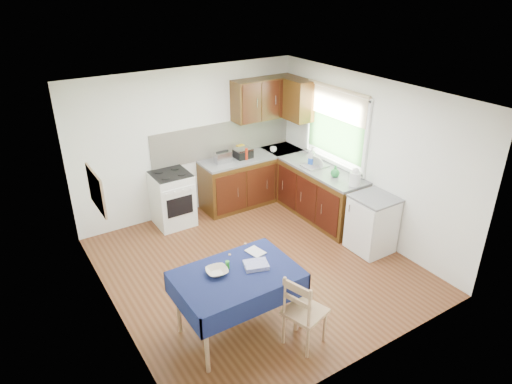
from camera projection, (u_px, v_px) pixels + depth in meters
floor at (257, 266)px, 6.60m from camera, size 4.20×4.20×0.00m
ceiling at (257, 94)px, 5.51m from camera, size 4.00×4.20×0.02m
wall_back at (189, 143)px, 7.65m from camera, size 4.00×0.02×2.50m
wall_front at (372, 265)px, 4.46m from camera, size 4.00×0.02×2.50m
wall_left at (106, 229)px, 5.09m from camera, size 0.02×4.20×2.50m
wall_right at (366, 158)px, 7.02m from camera, size 0.02×4.20×2.50m
base_cabinets at (283, 186)px, 8.02m from camera, size 1.90×2.30×0.86m
worktop_back at (252, 156)px, 8.09m from camera, size 1.90×0.60×0.04m
worktop_right at (322, 170)px, 7.53m from camera, size 0.60×1.70×0.04m
worktop_corner at (282, 150)px, 8.40m from camera, size 0.60×0.60×0.04m
splashback at (224, 139)px, 7.97m from camera, size 2.70×0.02×0.60m
upper_cabinets at (275, 99)px, 7.90m from camera, size 1.20×0.85×0.70m
stove at (172, 199)px, 7.52m from camera, size 0.60×0.61×0.92m
window at (336, 122)px, 7.36m from camera, size 0.04×1.48×1.26m
fridge at (372, 224)px, 6.81m from camera, size 0.58×0.60×0.89m
corkboard at (96, 190)px, 5.18m from camera, size 0.04×0.62×0.47m
dining_table at (237, 281)px, 5.10m from camera, size 1.36×0.92×0.82m
chair_far at (231, 272)px, 5.72m from camera, size 0.48×0.48×0.84m
chair_near at (303, 310)px, 5.00m from camera, size 0.51×0.51×0.92m
toaster at (222, 157)px, 7.75m from camera, size 0.27×0.17×0.21m
sandwich_press at (243, 153)px, 7.96m from camera, size 0.29×0.25×0.17m
sauce_bottle at (246, 154)px, 7.85m from camera, size 0.05×0.05×0.21m
yellow_packet at (241, 150)px, 8.09m from camera, size 0.14×0.10×0.17m
dish_rack at (315, 165)px, 7.62m from camera, size 0.41×0.31×0.19m
kettle at (355, 178)px, 6.90m from camera, size 0.17×0.17×0.28m
cup at (273, 150)px, 8.21m from camera, size 0.16×0.16×0.09m
soap_bottle_a at (312, 156)px, 7.63m from camera, size 0.15×0.15×0.32m
soap_bottle_b at (311, 160)px, 7.64m from camera, size 0.11×0.11×0.18m
soap_bottle_c at (335, 171)px, 7.20m from camera, size 0.20×0.20×0.19m
plate_bowl at (217, 271)px, 5.03m from camera, size 0.28×0.28×0.06m
book at (250, 255)px, 5.37m from camera, size 0.20×0.25×0.02m
spice_jar at (227, 265)px, 5.11m from camera, size 0.05×0.05×0.10m
tea_towel at (256, 265)px, 5.16m from camera, size 0.32×0.28×0.05m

